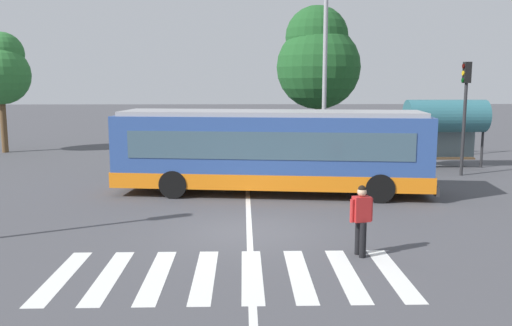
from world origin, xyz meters
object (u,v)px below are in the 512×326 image
parked_car_black (282,141)px  background_tree_left (1,69)px  parked_car_silver (187,141)px  bus_stop_shelter (446,117)px  background_tree_right (318,59)px  parked_car_teal (231,142)px  pedestrian_crossing_street (361,216)px  traffic_light_far_corner (465,100)px  twin_arm_street_lamp (325,34)px  city_transit_bus (271,151)px

parked_car_black → background_tree_left: background_tree_left is taller
parked_car_silver → background_tree_left: 11.51m
bus_stop_shelter → background_tree_right: size_ratio=0.45×
parked_car_silver → parked_car_teal: size_ratio=1.01×
parked_car_teal → pedestrian_crossing_street: bearing=-78.6°
parked_car_black → bus_stop_shelter: bearing=-33.4°
parked_car_teal → traffic_light_far_corner: bearing=-31.9°
pedestrian_crossing_street → parked_car_black: size_ratio=0.38×
twin_arm_street_lamp → pedestrian_crossing_street: bearing=-94.5°
parked_car_silver → twin_arm_street_lamp: twin_arm_street_lamp is taller
city_transit_bus → background_tree_left: (-14.89, 11.96, 3.20)m
city_transit_bus → background_tree_left: size_ratio=1.70×
city_transit_bus → background_tree_left: bearing=141.2°
traffic_light_far_corner → twin_arm_street_lamp: bearing=159.2°
parked_car_black → twin_arm_street_lamp: 7.52m
city_transit_bus → twin_arm_street_lamp: (2.80, 5.79, 4.70)m
parked_car_teal → background_tree_right: bearing=23.5°
bus_stop_shelter → background_tree_right: 8.83m
traffic_light_far_corner → bus_stop_shelter: 2.33m
parked_car_silver → background_tree_left: bearing=172.5°
parked_car_silver → twin_arm_street_lamp: (7.00, -4.76, 5.52)m
background_tree_left → background_tree_right: background_tree_right is taller
traffic_light_far_corner → background_tree_left: size_ratio=0.72×
city_transit_bus → pedestrian_crossing_street: bearing=-76.4°
pedestrian_crossing_street → parked_car_teal: bearing=101.4°
parked_car_silver → background_tree_right: bearing=12.3°
parked_car_teal → bus_stop_shelter: bus_stop_shelter is taller
city_transit_bus → twin_arm_street_lamp: 7.97m
parked_car_teal → background_tree_left: bearing=171.5°
parked_car_teal → traffic_light_far_corner: (10.31, -6.40, 2.53)m
background_tree_left → parked_car_silver: bearing=-7.5°
bus_stop_shelter → twin_arm_street_lamp: 6.97m
twin_arm_street_lamp → traffic_light_far_corner: bearing=-20.8°
parked_car_teal → twin_arm_street_lamp: bearing=-43.0°
parked_car_teal → bus_stop_shelter: (10.31, -4.24, 1.65)m
pedestrian_crossing_street → background_tree_right: 20.01m
parked_car_black → city_transit_bus: bearing=-96.4°
parked_car_silver → pedestrian_crossing_street: bearing=-71.5°
parked_car_silver → bus_stop_shelter: size_ratio=1.20×
traffic_light_far_corner → parked_car_teal: bearing=148.1°
pedestrian_crossing_street → parked_car_black: pedestrian_crossing_street is taller
parked_car_teal → background_tree_left: 13.91m
pedestrian_crossing_street → bus_stop_shelter: (6.83, 13.00, 1.45)m
pedestrian_crossing_street → city_transit_bus: bearing=103.6°
city_transit_bus → bus_stop_shelter: bus_stop_shelter is taller
pedestrian_crossing_street → traffic_light_far_corner: size_ratio=0.35×
parked_car_black → twin_arm_street_lamp: size_ratio=0.44×
background_tree_left → background_tree_right: size_ratio=0.82×
bus_stop_shelter → background_tree_left: size_ratio=0.55×
parked_car_silver → twin_arm_street_lamp: bearing=-34.2°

